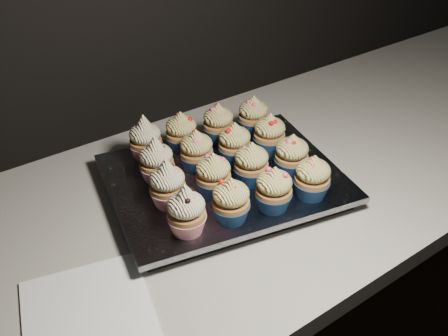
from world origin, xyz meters
TOP-DOWN VIEW (x-y plane):
  - cabinet at (0.00, 1.70)m, footprint 2.40×0.60m
  - worktop at (0.00, 1.70)m, footprint 2.44×0.64m
  - napkin at (-0.44, 1.58)m, footprint 0.22×0.22m
  - baking_tray at (-0.12, 1.70)m, footprint 0.44×0.37m
  - foil_lining at (-0.12, 1.70)m, footprint 0.48×0.40m
  - cupcake_0 at (-0.25, 1.61)m, footprint 0.06×0.06m
  - cupcake_1 at (-0.18, 1.59)m, footprint 0.06×0.06m
  - cupcake_2 at (-0.10, 1.57)m, footprint 0.06×0.06m
  - cupcake_3 at (-0.03, 1.56)m, footprint 0.06×0.06m
  - cupcake_4 at (-0.24, 1.69)m, footprint 0.06×0.06m
  - cupcake_5 at (-0.16, 1.67)m, footprint 0.06×0.06m
  - cupcake_6 at (-0.09, 1.65)m, footprint 0.06×0.06m
  - cupcake_7 at (-0.01, 1.63)m, footprint 0.06×0.06m
  - cupcake_8 at (-0.23, 1.76)m, footprint 0.06×0.06m
  - cupcake_9 at (-0.15, 1.75)m, footprint 0.06×0.06m
  - cupcake_10 at (-0.07, 1.73)m, footprint 0.06×0.06m
  - cupcake_11 at (0.00, 1.72)m, footprint 0.06×0.06m
  - cupcake_12 at (-0.21, 1.83)m, footprint 0.06×0.06m
  - cupcake_13 at (-0.14, 1.82)m, footprint 0.06×0.06m
  - cupcake_14 at (-0.06, 1.81)m, footprint 0.06×0.06m
  - cupcake_15 at (0.02, 1.79)m, footprint 0.06×0.06m

SIDE VIEW (x-z plane):
  - cabinet at x=0.00m, z-range 0.00..0.86m
  - worktop at x=0.00m, z-range 0.86..0.90m
  - napkin at x=-0.44m, z-range 0.90..0.90m
  - baking_tray at x=-0.12m, z-range 0.90..0.92m
  - foil_lining at x=-0.12m, z-range 0.92..0.93m
  - cupcake_1 at x=-0.18m, z-range 0.93..1.01m
  - cupcake_2 at x=-0.10m, z-range 0.93..1.01m
  - cupcake_3 at x=-0.03m, z-range 0.93..1.01m
  - cupcake_5 at x=-0.16m, z-range 0.93..1.01m
  - cupcake_6 at x=-0.09m, z-range 0.93..1.01m
  - cupcake_7 at x=-0.01m, z-range 0.93..1.01m
  - cupcake_9 at x=-0.15m, z-range 0.93..1.01m
  - cupcake_10 at x=-0.07m, z-range 0.93..1.01m
  - cupcake_11 at x=0.00m, z-range 0.93..1.01m
  - cupcake_13 at x=-0.14m, z-range 0.93..1.01m
  - cupcake_14 at x=-0.06m, z-range 0.93..1.01m
  - cupcake_15 at x=0.02m, z-range 0.93..1.01m
  - cupcake_0 at x=-0.25m, z-range 0.93..1.02m
  - cupcake_4 at x=-0.24m, z-range 0.93..1.02m
  - cupcake_8 at x=-0.23m, z-range 0.93..1.02m
  - cupcake_12 at x=-0.21m, z-range 0.93..1.02m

